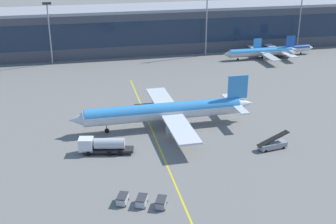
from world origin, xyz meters
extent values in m
plane|color=slate|center=(0.00, 0.00, 0.00)|extent=(700.00, 700.00, 0.00)
cube|color=yellow|center=(-4.01, 2.00, 0.00)|extent=(1.12, 80.00, 0.01)
cube|color=#424751|center=(12.10, 77.05, 7.54)|extent=(177.71, 18.25, 15.09)
cube|color=#1E2D42|center=(12.10, 67.86, 8.30)|extent=(172.38, 0.16, 8.45)
cube|color=#99999E|center=(12.10, 77.05, 15.59)|extent=(181.26, 18.62, 1.00)
cylinder|color=silver|center=(-1.08, 5.71, 3.77)|extent=(35.75, 4.20, 3.62)
cylinder|color=#388CD1|center=(-1.08, 5.71, 4.10)|extent=(35.04, 4.05, 3.48)
cone|color=silver|center=(-20.20, 5.40, 3.77)|extent=(3.68, 3.50, 3.44)
cone|color=silver|center=(18.21, 6.02, 4.13)|extent=(4.40, 3.15, 3.08)
cube|color=#388CD1|center=(16.27, 5.99, 8.30)|extent=(4.72, 0.44, 5.44)
cube|color=silver|center=(15.82, 2.36, 4.31)|extent=(2.09, 5.83, 0.24)
cube|color=silver|center=(15.71, 9.61, 4.31)|extent=(2.09, 5.83, 0.24)
cube|color=silver|center=(0.57, -3.57, 3.50)|extent=(5.04, 15.07, 0.40)
cube|color=silver|center=(0.27, 15.04, 3.50)|extent=(5.04, 15.07, 0.40)
cylinder|color=#939399|center=(-0.47, -0.89, 2.20)|extent=(2.82, 2.04, 1.99)
cylinder|color=#939399|center=(-0.69, 12.33, 2.20)|extent=(2.82, 2.04, 1.99)
cylinder|color=black|center=(-13.93, 5.50, 0.50)|extent=(1.01, 0.42, 1.00)
cylinder|color=slate|center=(-13.93, 5.50, 1.48)|extent=(0.20, 0.20, 1.96)
cylinder|color=black|center=(1.09, 4.12, 0.50)|extent=(1.01, 0.42, 1.00)
cylinder|color=slate|center=(1.09, 4.12, 1.48)|extent=(0.20, 0.20, 1.96)
cylinder|color=black|center=(1.03, 7.38, 0.50)|extent=(1.01, 0.42, 1.00)
cylinder|color=slate|center=(1.03, 7.38, 1.48)|extent=(0.20, 0.20, 1.96)
cube|color=#232326|center=(-14.50, -4.34, 0.75)|extent=(10.30, 4.45, 0.50)
cube|color=silver|center=(-18.81, -3.46, 2.00)|extent=(3.24, 3.01, 2.50)
cube|color=black|center=(-20.05, -3.21, 2.50)|extent=(0.62, 2.29, 1.12)
cylinder|color=#B7BABF|center=(-14.23, -4.40, 2.10)|extent=(6.32, 3.36, 2.20)
cylinder|color=black|center=(-18.50, -4.74, 0.50)|extent=(1.05, 0.54, 1.00)
cylinder|color=black|center=(-18.03, -2.41, 0.50)|extent=(1.05, 0.54, 1.00)
cylinder|color=black|center=(-14.45, -5.57, 0.50)|extent=(1.05, 0.54, 1.00)
cylinder|color=black|center=(-13.97, -3.24, 0.50)|extent=(1.05, 0.54, 1.00)
cylinder|color=black|center=(-12.39, -5.99, 0.50)|extent=(1.05, 0.54, 1.00)
cylinder|color=black|center=(-11.91, -3.66, 0.50)|extent=(1.05, 0.54, 1.00)
cube|color=gray|center=(18.32, -9.67, 0.85)|extent=(6.23, 2.85, 1.10)
cube|color=black|center=(18.32, -9.67, 2.30)|extent=(7.02, 2.43, 2.38)
cylinder|color=black|center=(16.39, -10.86, 0.30)|extent=(0.63, 0.34, 0.60)
cylinder|color=black|center=(16.11, -9.17, 0.30)|extent=(0.63, 0.34, 0.60)
cylinder|color=black|center=(20.53, -10.18, 0.30)|extent=(0.63, 0.34, 0.60)
cylinder|color=black|center=(20.25, -8.49, 0.30)|extent=(0.63, 0.34, 0.60)
cube|color=#B2B7BC|center=(-13.95, -22.80, 0.73)|extent=(2.36, 2.97, 1.10)
cube|color=#333338|center=(-13.95, -22.80, 1.43)|extent=(2.41, 3.03, 0.10)
cylinder|color=black|center=(-14.26, -21.55, 0.18)|extent=(0.25, 0.38, 0.36)
cylinder|color=black|center=(-12.87, -22.11, 0.18)|extent=(0.25, 0.38, 0.36)
cylinder|color=black|center=(-15.03, -23.48, 0.18)|extent=(0.25, 0.38, 0.36)
cylinder|color=black|center=(-13.64, -24.04, 0.18)|extent=(0.25, 0.38, 0.36)
cube|color=#B2B7BC|center=(-10.98, -23.99, 0.73)|extent=(2.36, 2.97, 1.10)
cube|color=#333338|center=(-10.98, -23.99, 1.43)|extent=(2.41, 3.03, 0.10)
cylinder|color=black|center=(-11.29, -22.75, 0.18)|extent=(0.25, 0.38, 0.36)
cylinder|color=black|center=(-9.90, -23.30, 0.18)|extent=(0.25, 0.38, 0.36)
cylinder|color=black|center=(-12.06, -24.68, 0.18)|extent=(0.25, 0.38, 0.36)
cylinder|color=black|center=(-10.67, -25.23, 0.18)|extent=(0.25, 0.38, 0.36)
cube|color=gray|center=(-8.01, -25.18, 0.73)|extent=(2.36, 2.97, 1.10)
cube|color=#333338|center=(-8.01, -25.18, 1.43)|extent=(2.41, 3.03, 0.10)
cylinder|color=black|center=(-8.32, -23.94, 0.18)|extent=(0.25, 0.38, 0.36)
cylinder|color=black|center=(-6.93, -24.50, 0.18)|extent=(0.25, 0.38, 0.36)
cylinder|color=black|center=(-9.09, -25.87, 0.18)|extent=(0.25, 0.38, 0.36)
cylinder|color=black|center=(-7.70, -26.43, 0.18)|extent=(0.25, 0.38, 0.36)
cylinder|color=silver|center=(53.18, 58.57, 2.20)|extent=(21.18, 3.72, 2.31)
cylinder|color=navy|center=(53.18, 58.57, 2.41)|extent=(20.75, 3.60, 2.22)
cone|color=silver|center=(64.50, 59.34, 2.20)|extent=(2.46, 2.35, 2.20)
cone|color=silver|center=(41.75, 57.81, 2.43)|extent=(2.90, 2.15, 1.97)
cube|color=#388CD1|center=(43.17, 57.90, 5.09)|extent=(3.01, 0.42, 3.47)
cube|color=silver|center=(43.51, 60.24, 2.55)|extent=(1.45, 3.77, 0.14)
cube|color=silver|center=(43.82, 55.63, 2.55)|extent=(1.45, 3.77, 0.14)
cube|color=silver|center=(51.91, 64.08, 2.03)|extent=(3.47, 9.02, 0.24)
cube|color=silver|center=(52.66, 52.95, 2.03)|extent=(3.47, 9.02, 0.24)
cylinder|color=#939399|center=(52.61, 62.53, 1.21)|extent=(1.86, 1.39, 1.27)
cylinder|color=#939399|center=(53.15, 54.58, 1.21)|extent=(1.86, 1.39, 1.27)
cylinder|color=black|center=(60.75, 59.08, 0.30)|extent=(0.61, 0.28, 0.60)
cylinder|color=slate|center=(60.75, 59.08, 0.82)|extent=(0.12, 0.12, 1.05)
cylinder|color=black|center=(51.85, 59.53, 0.30)|extent=(0.61, 0.28, 0.60)
cylinder|color=slate|center=(51.85, 59.53, 0.82)|extent=(0.12, 0.12, 1.05)
cylinder|color=black|center=(51.99, 57.45, 0.30)|extent=(0.61, 0.28, 0.60)
cylinder|color=slate|center=(51.99, 57.45, 0.82)|extent=(0.12, 0.12, 1.05)
cylinder|color=#B2B7BC|center=(43.90, 56.38, 2.36)|extent=(22.96, 2.82, 2.58)
cylinder|color=#388CD1|center=(43.90, 56.38, 2.59)|extent=(22.50, 2.71, 2.48)
cone|color=#B2B7BC|center=(31.53, 56.26, 2.36)|extent=(2.61, 2.48, 2.45)
cone|color=#B2B7BC|center=(56.40, 56.51, 2.62)|extent=(3.12, 2.23, 2.20)
cube|color=#1E51B2|center=(54.87, 56.50, 5.59)|extent=(3.36, 0.27, 3.88)
cube|color=#B2B7BC|center=(54.39, 53.91, 2.75)|extent=(1.35, 4.15, 0.16)
cube|color=#B2B7BC|center=(54.34, 59.07, 2.75)|extent=(1.35, 4.15, 0.16)
cube|color=#B2B7BC|center=(44.94, 50.29, 2.17)|extent=(3.23, 9.66, 0.26)
cube|color=#B2B7BC|center=(44.82, 62.50, 2.17)|extent=(3.23, 9.66, 0.26)
cylinder|color=#939399|center=(44.27, 52.01, 1.26)|extent=(2.00, 1.44, 1.42)
cylinder|color=#939399|center=(44.18, 60.76, 1.26)|extent=(2.00, 1.44, 1.42)
cylinder|color=black|center=(35.64, 56.30, 0.33)|extent=(0.66, 0.27, 0.65)
cylinder|color=slate|center=(35.64, 56.30, 0.86)|extent=(0.13, 0.13, 1.07)
cylinder|color=black|center=(45.29, 55.24, 0.33)|extent=(0.66, 0.27, 0.65)
cylinder|color=slate|center=(45.29, 55.24, 0.86)|extent=(0.13, 0.13, 1.07)
cylinder|color=black|center=(45.26, 57.56, 0.33)|extent=(0.66, 0.27, 0.65)
cylinder|color=slate|center=(45.26, 57.56, 0.86)|extent=(0.13, 0.13, 1.07)
cylinder|color=gray|center=(-26.66, 65.05, 9.78)|extent=(0.44, 0.44, 19.57)
cube|color=#333338|center=(-26.66, 65.05, 19.97)|extent=(2.80, 0.50, 0.80)
cylinder|color=gray|center=(62.20, 65.05, 11.82)|extent=(0.44, 0.44, 23.63)
cylinder|color=gray|center=(26.66, 65.05, 12.50)|extent=(0.44, 0.44, 25.01)
camera|label=1|loc=(-20.14, -85.68, 41.28)|focal=48.18mm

